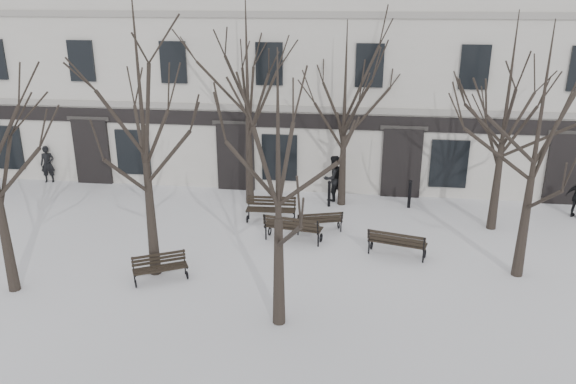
% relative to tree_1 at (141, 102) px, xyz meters
% --- Properties ---
extents(ground, '(100.00, 100.00, 0.00)m').
position_rel_tree_1_xyz_m(ground, '(4.26, 0.04, -5.26)').
color(ground, white).
rests_on(ground, ground).
extents(building, '(40.40, 10.20, 11.40)m').
position_rel_tree_1_xyz_m(building, '(4.26, 13.00, 0.26)').
color(building, beige).
rests_on(building, ground).
extents(tree_1, '(5.89, 5.89, 8.41)m').
position_rel_tree_1_xyz_m(tree_1, '(0.00, 0.00, 0.00)').
color(tree_1, black).
rests_on(tree_1, ground).
extents(tree_2, '(4.88, 4.88, 6.97)m').
position_rel_tree_1_xyz_m(tree_2, '(4.14, -2.20, -0.90)').
color(tree_2, black).
rests_on(tree_2, ground).
extents(tree_3, '(5.22, 5.22, 7.46)m').
position_rel_tree_1_xyz_m(tree_3, '(10.92, 1.33, -0.59)').
color(tree_3, black).
rests_on(tree_3, ground).
extents(tree_4, '(5.80, 5.80, 8.29)m').
position_rel_tree_1_xyz_m(tree_4, '(1.66, 6.41, -0.08)').
color(tree_4, black).
rests_on(tree_4, ground).
extents(tree_5, '(5.04, 5.04, 7.19)m').
position_rel_tree_1_xyz_m(tree_5, '(5.37, 6.72, -0.76)').
color(tree_5, black).
rests_on(tree_5, ground).
extents(tree_6, '(5.32, 5.32, 7.60)m').
position_rel_tree_1_xyz_m(tree_6, '(10.88, 4.95, -0.51)').
color(tree_6, black).
rests_on(tree_6, ground).
extents(bench_0, '(1.65, 1.23, 0.80)m').
position_rel_tree_1_xyz_m(bench_0, '(0.31, -0.40, -4.82)').
color(bench_0, black).
rests_on(bench_0, ground).
extents(bench_1, '(2.06, 1.05, 1.00)m').
position_rel_tree_1_xyz_m(bench_1, '(3.87, 2.84, -4.72)').
color(bench_1, black).
rests_on(bench_1, ground).
extents(bench_2, '(1.95, 1.10, 0.94)m').
position_rel_tree_1_xyz_m(bench_2, '(7.34, 2.13, -4.75)').
color(bench_2, black).
rests_on(bench_2, ground).
extents(bench_3, '(1.86, 0.74, 0.92)m').
position_rel_tree_1_xyz_m(bench_3, '(2.84, 4.57, -4.76)').
color(bench_3, black).
rests_on(bench_3, ground).
extents(bench_4, '(1.73, 1.06, 0.83)m').
position_rel_tree_1_xyz_m(bench_4, '(4.70, 3.75, -4.81)').
color(bench_4, black).
rests_on(bench_4, ground).
extents(bollard_a, '(0.14, 0.14, 1.09)m').
position_rel_tree_1_xyz_m(bollard_a, '(4.88, 6.40, -4.68)').
color(bollard_a, black).
rests_on(bollard_a, ground).
extents(bollard_b, '(0.15, 0.15, 1.16)m').
position_rel_tree_1_xyz_m(bollard_b, '(8.05, 6.67, -4.64)').
color(bollard_b, black).
rests_on(bollard_b, ground).
extents(pedestrian_a, '(0.69, 0.55, 1.67)m').
position_rel_tree_1_xyz_m(pedestrian_a, '(-7.87, 7.82, -5.26)').
color(pedestrian_a, black).
rests_on(pedestrian_a, ground).
extents(pedestrian_b, '(1.17, 1.14, 1.90)m').
position_rel_tree_1_xyz_m(pedestrian_b, '(5.00, 7.15, -5.26)').
color(pedestrian_b, black).
rests_on(pedestrian_b, ground).
extents(pedestrian_c, '(0.98, 0.89, 1.61)m').
position_rel_tree_1_xyz_m(pedestrian_c, '(14.30, 6.47, -5.26)').
color(pedestrian_c, black).
rests_on(pedestrian_c, ground).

